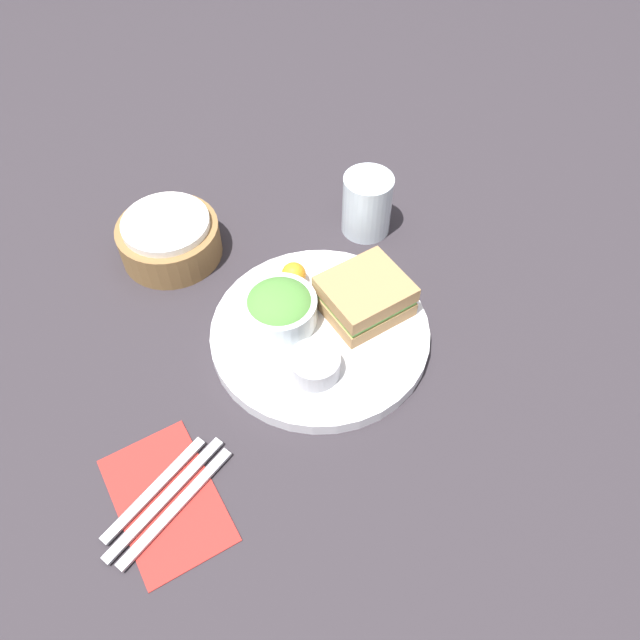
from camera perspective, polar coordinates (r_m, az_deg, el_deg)
ground_plane at (r=0.88m, az=0.00°, el=-1.63°), size 4.00×4.00×0.00m
plate at (r=0.87m, az=0.00°, el=-1.23°), size 0.30×0.30×0.02m
sandwich at (r=0.86m, az=4.12°, el=2.17°), size 0.12×0.10×0.05m
salad_bowl at (r=0.85m, az=-3.71°, el=1.14°), size 0.10×0.10×0.05m
dressing_cup at (r=0.81m, az=-0.47°, el=-4.13°), size 0.07×0.07×0.03m
orange_wedge at (r=0.90m, az=-2.42°, el=4.17°), size 0.04×0.04×0.04m
drink_glass at (r=0.99m, az=4.32°, el=10.50°), size 0.08×0.08×0.10m
bread_basket at (r=0.99m, az=-13.61°, el=7.29°), size 0.15×0.15×0.07m
napkin at (r=0.78m, az=-13.87°, el=-15.61°), size 0.11×0.18×0.00m
fork at (r=0.77m, az=-12.98°, el=-16.30°), size 0.17×0.08×0.01m
knife at (r=0.78m, az=-13.93°, el=-15.48°), size 0.17×0.08×0.01m
spoon at (r=0.78m, az=-14.86°, el=-14.68°), size 0.15×0.07×0.01m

